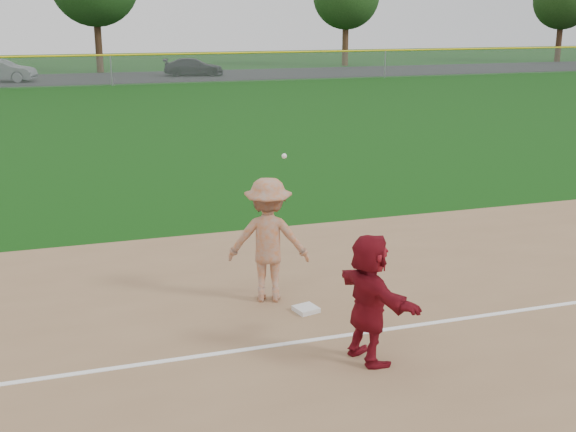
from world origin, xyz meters
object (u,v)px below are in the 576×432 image
object	(u,v)px
base_runner	(369,298)
car_mid	(1,71)
first_base	(306,309)
car_right	(194,67)

from	to	relation	value
base_runner	car_mid	size ratio (longest dim) A/B	0.40
first_base	base_runner	world-z (taller)	base_runner
car_right	first_base	bearing A→B (deg)	-176.16
base_runner	first_base	bearing A→B (deg)	-2.88
first_base	base_runner	bearing A→B (deg)	-81.95
first_base	car_right	world-z (taller)	car_right
first_base	base_runner	size ratio (longest dim) A/B	0.19
car_mid	car_right	size ratio (longest dim) A/B	1.03
first_base	car_right	xyz separation A→B (m)	(6.74, 45.71, 0.61)
first_base	car_mid	size ratio (longest dim) A/B	0.07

